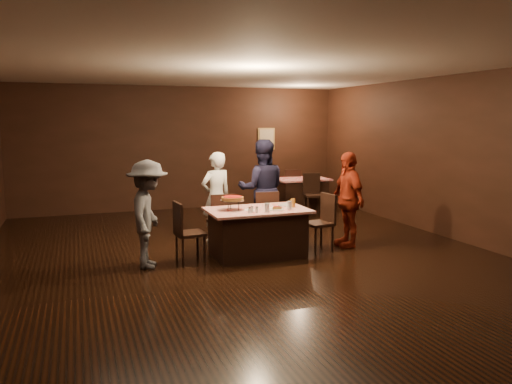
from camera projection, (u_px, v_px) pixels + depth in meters
The scene contains 22 objects.
room at pixel (249, 123), 7.51m from camera, with size 10.00×10.04×3.02m.
main_table at pixel (257, 232), 8.03m from camera, with size 1.60×1.00×0.77m, color #A6140B.
back_table at pixel (301, 194), 12.25m from camera, with size 1.30×0.90×0.77m, color red.
chair_far_left at pixel (221, 220), 8.58m from camera, with size 0.42×0.42×0.95m, color black.
chair_far_right at pixel (264, 217), 8.85m from camera, with size 0.42×0.42×0.95m, color black.
chair_end_left at pixel (190, 232), 7.65m from camera, with size 0.42×0.42×0.95m, color black.
chair_end_right at pixel (319, 222), 8.39m from camera, with size 0.42×0.42×0.95m, color black.
chair_back_near at pixel (313, 194), 11.58m from camera, with size 0.42×0.42×0.95m, color black.
chair_back_far at pixel (291, 187), 12.79m from camera, with size 0.42×0.42×0.95m, color black.
diner_white_jacket at pixel (216, 197), 8.99m from camera, with size 0.59×0.39×1.62m, color white.
diner_navy_hoodie at pixel (262, 189), 9.20m from camera, with size 0.89×0.69×1.83m, color black.
diner_grey_knit at pixel (148, 214), 7.36m from camera, with size 1.04×0.60×1.61m, color #525257.
diner_red_shirt at pixel (348, 199), 8.60m from camera, with size 0.97×0.40×1.65m, color maroon.
pizza_stand at pixel (232, 199), 7.86m from camera, with size 0.38×0.38×0.22m.
plate_with_slice at pixel (276, 208), 7.89m from camera, with size 0.25×0.25×0.06m.
plate_empty at pixel (285, 205), 8.30m from camera, with size 0.25×0.25×0.01m, color white.
glass_front_left at pixel (267, 208), 7.71m from camera, with size 0.08×0.08×0.14m, color silver.
glass_front_right at pixel (289, 206), 7.89m from camera, with size 0.08×0.08×0.14m, color silver.
glass_amber at pixel (293, 203), 8.13m from camera, with size 0.08×0.08×0.14m, color #BF7F26.
condiments at pixel (253, 210), 7.65m from camera, with size 0.17×0.10×0.09m.
napkin_center at pixel (275, 208), 8.08m from camera, with size 0.16×0.16×0.01m, color white.
napkin_left at pixel (250, 210), 7.88m from camera, with size 0.16×0.16×0.01m, color white.
Camera 1 is at (-2.49, -7.16, 2.18)m, focal length 35.00 mm.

